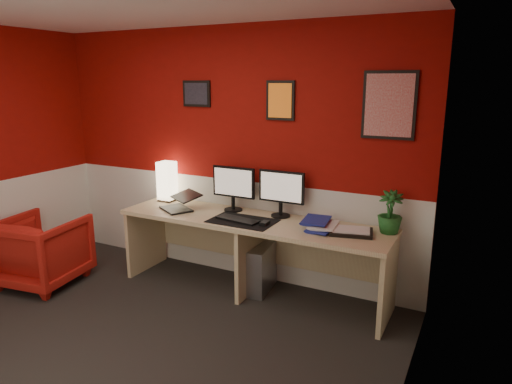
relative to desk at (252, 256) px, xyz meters
name	(u,v)px	position (x,y,z in m)	size (l,w,h in m)	color
ground	(110,355)	(-0.45, -1.41, -0.36)	(4.00, 3.50, 0.01)	black
wall_back	(228,155)	(-0.45, 0.34, 0.89)	(4.00, 0.01, 2.50)	maroon
wall_right	(400,236)	(1.55, -1.41, 0.89)	(0.01, 3.50, 2.50)	maroon
wainscot_back	(228,226)	(-0.45, 0.34, 0.14)	(4.00, 0.01, 1.00)	silver
wainscot_right	(388,371)	(1.54, -1.41, 0.14)	(0.01, 3.50, 1.00)	silver
desk	(252,256)	(0.00, 0.00, 0.00)	(2.60, 0.65, 0.73)	tan
shoji_lamp	(167,182)	(-1.11, 0.19, 0.56)	(0.16, 0.16, 0.40)	#FFE5B2
laptop	(176,199)	(-0.81, -0.06, 0.47)	(0.33, 0.23, 0.22)	black
monitor_left	(233,182)	(-0.30, 0.18, 0.66)	(0.45, 0.06, 0.58)	black
monitor_right	(281,187)	(0.20, 0.21, 0.66)	(0.45, 0.06, 0.58)	black
desk_mat	(243,221)	(-0.04, -0.09, 0.37)	(0.60, 0.38, 0.01)	black
keyboard	(238,220)	(-0.08, -0.11, 0.38)	(0.42, 0.14, 0.02)	black
mouse	(265,223)	(0.19, -0.11, 0.39)	(0.06, 0.10, 0.03)	black
book_bottom	(311,227)	(0.59, -0.01, 0.38)	(0.20, 0.28, 0.03)	navy
book_middle	(311,224)	(0.58, 0.01, 0.40)	(0.23, 0.31, 0.02)	silver
book_top	(303,219)	(0.50, 0.02, 0.43)	(0.23, 0.30, 0.03)	navy
zen_tray	(351,232)	(0.94, 0.02, 0.38)	(0.35, 0.25, 0.03)	black
potted_plant	(390,212)	(1.21, 0.19, 0.55)	(0.20, 0.20, 0.36)	#19591E
pc_tower	(260,268)	(0.05, 0.08, -0.14)	(0.20, 0.45, 0.45)	#99999E
armchair	(42,251)	(-1.95, -0.76, -0.02)	(0.73, 0.75, 0.68)	#B01C14
art_left	(197,94)	(-0.79, 0.33, 1.49)	(0.32, 0.02, 0.26)	black
art_center	(280,101)	(0.13, 0.33, 1.44)	(0.28, 0.02, 0.36)	orange
art_right	(389,105)	(1.11, 0.33, 1.42)	(0.44, 0.02, 0.56)	red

